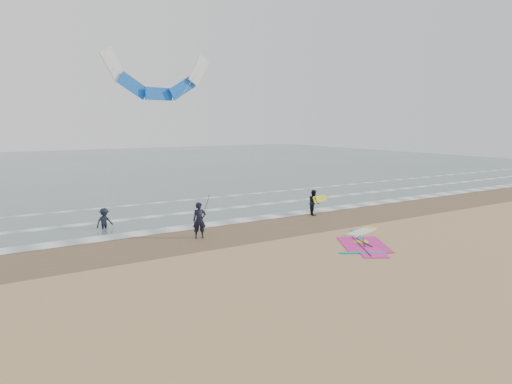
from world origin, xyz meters
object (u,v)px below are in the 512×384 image
person_wading (104,215)px  surf_kite (158,81)px  person_walking (314,202)px  windsurf_rig (364,241)px  person_standing (199,220)px

person_wading → surf_kite: 8.98m
person_walking → surf_kite: (-7.79, 5.59, 7.42)m
windsurf_rig → person_wading: bearing=137.1°
person_walking → person_wading: bearing=100.8°
surf_kite → person_standing: bearing=-95.7°
person_standing → person_wading: person_standing is taller
windsurf_rig → person_wading: person_wading is taller
person_standing → person_wading: (-3.53, 4.48, -0.15)m
person_standing → person_walking: bearing=28.1°
person_wading → surf_kite: size_ratio=0.17×
person_standing → person_wading: size_ratio=1.20×
person_standing → person_walking: size_ratio=1.14×
windsurf_rig → person_walking: size_ratio=3.11×
windsurf_rig → surf_kite: surf_kite is taller
person_standing → surf_kite: 10.23m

